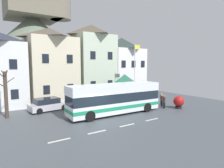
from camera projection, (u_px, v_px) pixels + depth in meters
ground_plane at (98, 122)px, 17.84m from camera, size 40.00×60.00×0.07m
townhouse_02 at (50, 65)px, 27.25m from camera, size 6.19×7.02×10.26m
townhouse_03 at (92, 61)px, 30.46m from camera, size 5.77×6.27×11.33m
townhouse_04 at (122, 66)px, 33.98m from camera, size 6.09×6.50×9.78m
hilltop_castle at (34, 48)px, 46.01m from camera, size 35.56×35.56×24.25m
transit_bus at (115, 99)px, 20.40m from camera, size 10.35×2.94×3.19m
bus_shelter at (125, 80)px, 25.60m from camera, size 3.60×3.60×3.94m
parked_car_00 at (139, 95)px, 28.99m from camera, size 3.95×1.95×1.34m
parked_car_01 at (48, 105)px, 21.83m from camera, size 4.42×2.36×1.45m
pedestrian_00 at (161, 98)px, 24.92m from camera, size 0.35×0.35×1.53m
pedestrian_01 at (137, 99)px, 24.45m from camera, size 0.35×0.35×1.57m
pedestrian_02 at (164, 102)px, 23.01m from camera, size 0.37×0.28×1.56m
pedestrian_03 at (162, 99)px, 23.95m from camera, size 0.33×0.33×1.52m
public_bench at (103, 99)px, 26.54m from camera, size 1.58×0.48×0.87m
flagpole at (135, 69)px, 26.49m from camera, size 0.95×0.10×7.92m
harbour_buoy at (179, 102)px, 22.92m from camera, size 1.25×1.25×1.50m
bare_tree_00 at (6, 93)px, 18.72m from camera, size 1.76×1.96×4.80m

